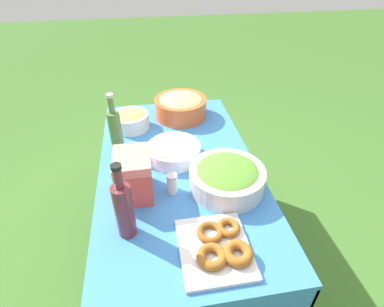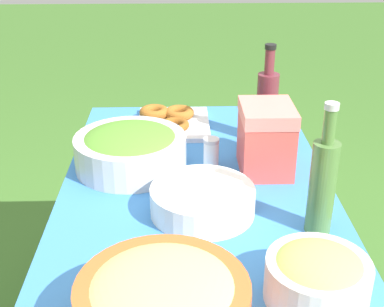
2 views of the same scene
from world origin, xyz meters
TOP-DOWN VIEW (x-y plane):
  - picnic_table at (0.00, 0.00)m, footprint 1.40×0.77m
  - salad_bowl at (0.19, 0.19)m, footprint 0.33×0.33m
  - pasta_bowl at (-0.51, 0.08)m, footprint 0.32×0.32m
  - donut_platter at (0.51, 0.08)m, footprint 0.30×0.26m
  - plate_stack at (-0.08, -0.01)m, footprint 0.27×0.27m
  - olive_oil_bottle at (-0.17, -0.29)m, footprint 0.06×0.06m
  - wine_bottle at (0.37, -0.24)m, footprint 0.07×0.07m
  - fruit_bowl at (-0.41, -0.23)m, footprint 0.21×0.21m
  - cooler_box at (0.16, -0.21)m, footprint 0.19×0.15m
  - salt_shaker at (0.18, -0.05)m, footprint 0.05×0.05m

SIDE VIEW (x-z plane):
  - picnic_table at x=0.00m, z-range 0.26..0.98m
  - donut_platter at x=0.51m, z-range 0.71..0.77m
  - plate_stack at x=-0.08m, z-range 0.72..0.79m
  - salt_shaker at x=0.18m, z-range 0.72..0.82m
  - fruit_bowl at x=-0.41m, z-range 0.72..0.83m
  - salad_bowl at x=0.19m, z-range 0.72..0.84m
  - pasta_bowl at x=-0.51m, z-range 0.72..0.86m
  - cooler_box at x=0.16m, z-range 0.72..0.92m
  - wine_bottle at x=0.37m, z-range 0.68..1.01m
  - olive_oil_bottle at x=-0.17m, z-range 0.68..1.02m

